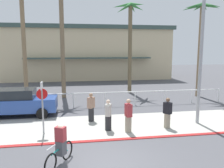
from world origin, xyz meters
TOP-DOWN VIEW (x-y plane):
  - ground_plane at (0.00, 10.00)m, footprint 80.00×80.00m
  - sidewalk_strip at (0.00, 4.20)m, footprint 44.00×4.00m
  - curb_paint at (0.00, 2.20)m, footprint 44.00×0.24m
  - building_backdrop at (0.82, 26.53)m, footprint 23.17×10.48m
  - rail_fence at (-0.00, 8.50)m, footprint 20.34×0.08m
  - stop_sign_bike_lane at (-2.53, 3.51)m, footprint 0.52×0.56m
  - streetlight_curb at (5.72, 3.60)m, footprint 0.24×2.54m
  - palm_tree_1 at (-5.25, 13.37)m, footprint 3.22×3.24m
  - palm_tree_2 at (-1.93, 12.13)m, footprint 3.34×3.38m
  - palm_tree_3 at (4.10, 13.44)m, footprint 2.94×3.23m
  - palm_tree_4 at (9.64, 10.82)m, footprint 3.19×3.02m
  - car_blue_1 at (-4.40, 6.93)m, footprint 4.40×2.02m
  - cyclist_teal_0 at (-1.53, 0.28)m, footprint 0.91×1.63m
  - pedestrian_0 at (-0.10, 5.10)m, footprint 0.46×0.47m
  - pedestrian_1 at (1.59, 3.08)m, footprint 0.37×0.44m
  - pedestrian_2 at (3.74, 3.35)m, footprint 0.44×0.48m
  - pedestrian_3 at (0.65, 3.47)m, footprint 0.41×0.46m

SIDE VIEW (x-z plane):
  - ground_plane at x=0.00m, z-range 0.00..0.00m
  - sidewalk_strip at x=0.00m, z-range 0.00..0.02m
  - curb_paint at x=0.00m, z-range 0.00..0.03m
  - cyclist_teal_0 at x=-1.53m, z-range -0.06..1.44m
  - pedestrian_3 at x=0.65m, z-range -0.07..1.53m
  - pedestrian_2 at x=3.74m, z-range -0.07..1.55m
  - pedestrian_0 at x=-0.10m, z-range -0.07..1.59m
  - pedestrian_1 at x=1.59m, z-range -0.06..1.62m
  - rail_fence at x=0.00m, z-range 0.31..1.35m
  - car_blue_1 at x=-4.40m, z-range 0.03..1.72m
  - stop_sign_bike_lane at x=-2.53m, z-range 0.40..2.96m
  - building_backdrop at x=0.82m, z-range 0.02..7.21m
  - streetlight_curb at x=5.72m, z-range 0.53..8.03m
  - palm_tree_3 at x=4.10m, z-range 1.80..10.08m
  - palm_tree_4 at x=9.64m, z-range 2.03..9.98m
  - palm_tree_2 at x=-1.93m, z-range 2.16..11.89m
  - palm_tree_1 at x=-5.25m, z-range 2.14..11.97m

